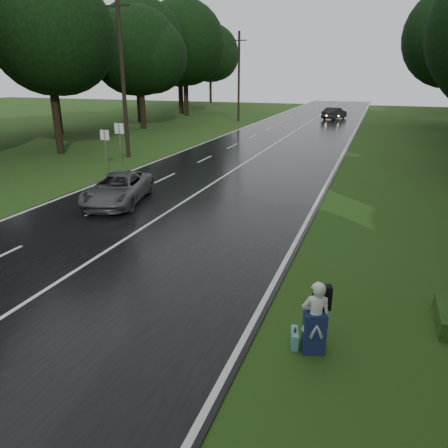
{
  "coord_description": "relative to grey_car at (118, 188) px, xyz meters",
  "views": [
    {
      "loc": [
        8.13,
        -7.24,
        5.64
      ],
      "look_at": [
        3.8,
        4.9,
        1.1
      ],
      "focal_mm": 34.38,
      "sensor_mm": 36.0,
      "label": 1
    }
  ],
  "objects": [
    {
      "name": "grey_car",
      "position": [
        0.0,
        0.0,
        0.0
      ],
      "size": [
        3.26,
        5.18,
        1.34
      ],
      "primitive_type": "imported",
      "rotation": [
        0.0,
        0.0,
        0.23
      ],
      "color": "#484B4D",
      "rests_on": "road"
    },
    {
      "name": "hitchhiker",
      "position": [
        10.06,
        -8.17,
        0.07
      ],
      "size": [
        0.7,
        0.67,
        1.67
      ],
      "color": "silver",
      "rests_on": "ground"
    },
    {
      "name": "tree_left_e",
      "position": [
        -13.07,
        25.25,
        -0.71
      ],
      "size": [
        8.53,
        8.53,
        13.32
      ],
      "primitive_type": null,
      "color": "black",
      "rests_on": "ground"
    },
    {
      "name": "lane_center",
      "position": [
        2.74,
        11.1,
        -0.66
      ],
      "size": [
        0.12,
        140.0,
        0.01
      ],
      "primitive_type": "cube",
      "color": "silver",
      "rests_on": "road"
    },
    {
      "name": "far_car",
      "position": [
        5.22,
        42.08,
        0.07
      ],
      "size": [
        2.89,
        4.75,
        1.48
      ],
      "primitive_type": "imported",
      "rotation": [
        0.0,
        0.0,
        2.82
      ],
      "color": "black",
      "rests_on": "road"
    },
    {
      "name": "tree_left_f",
      "position": [
        -15.05,
        40.77,
        -0.71
      ],
      "size": [
        10.26,
        10.26,
        16.04
      ],
      "primitive_type": null,
      "color": "black",
      "rests_on": "ground"
    },
    {
      "name": "utility_pole_far",
      "position": [
        -5.76,
        35.81,
        -0.71
      ],
      "size": [
        1.8,
        0.28,
        10.32
      ],
      "primitive_type": null,
      "color": "black",
      "rests_on": "ground"
    },
    {
      "name": "tree_left_d",
      "position": [
        -11.25,
        9.74,
        -0.71
      ],
      "size": [
        9.68,
        9.68,
        15.13
      ],
      "primitive_type": null,
      "color": "black",
      "rests_on": "ground"
    },
    {
      "name": "road",
      "position": [
        2.74,
        11.1,
        -0.69
      ],
      "size": [
        12.0,
        140.0,
        0.04
      ],
      "primitive_type": "cube",
      "color": "black",
      "rests_on": "ground"
    },
    {
      "name": "road_sign_a",
      "position": [
        -4.46,
        5.72,
        -0.71
      ],
      "size": [
        0.6,
        0.1,
        2.48
      ],
      "primitive_type": null,
      "color": "white",
      "rests_on": "ground"
    },
    {
      "name": "road_sign_b",
      "position": [
        -4.46,
        7.3,
        -0.71
      ],
      "size": [
        0.65,
        0.1,
        2.71
      ],
      "primitive_type": null,
      "color": "white",
      "rests_on": "ground"
    },
    {
      "name": "utility_pole_mid",
      "position": [
        -5.76,
        10.22,
        -0.71
      ],
      "size": [
        1.8,
        0.28,
        10.81
      ],
      "primitive_type": null,
      "color": "black",
      "rests_on": "ground"
    },
    {
      "name": "ground",
      "position": [
        2.74,
        -8.9,
        -0.71
      ],
      "size": [
        160.0,
        160.0,
        0.0
      ],
      "primitive_type": "plane",
      "color": "#244514",
      "rests_on": "ground"
    },
    {
      "name": "suitcase",
      "position": [
        9.63,
        -8.09,
        -0.53
      ],
      "size": [
        0.26,
        0.52,
        0.35
      ],
      "primitive_type": "cube",
      "rotation": [
        0.0,
        0.0,
        0.23
      ],
      "color": "teal",
      "rests_on": "ground"
    }
  ]
}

